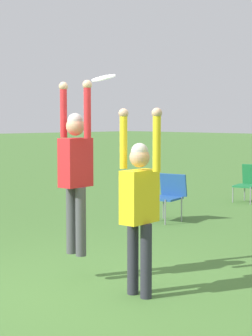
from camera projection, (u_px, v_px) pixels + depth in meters
ground_plane at (68, 291)px, 6.04m from camera, size 120.00×120.00×0.00m
person_jumping at (76, 165)px, 6.34m from camera, size 0.53×0.39×1.97m
person_defending at (140, 199)px, 5.78m from camera, size 0.58×0.45×1.96m
frisbee at (104, 78)px, 6.27m from camera, size 0.27×0.27×0.09m
camping_chair_0 at (168, 193)px, 10.16m from camera, size 0.63×0.67×0.85m
camping_chair_1 at (251, 181)px, 12.52m from camera, size 0.67×0.72×0.84m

